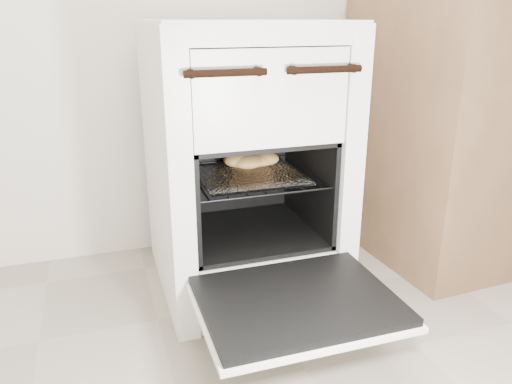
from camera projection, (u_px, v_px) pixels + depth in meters
stove at (243, 165)px, 1.60m from camera, size 0.55×0.62×0.85m
oven_door at (297, 303)px, 1.25m from camera, size 0.50×0.39×0.04m
oven_rack at (249, 176)px, 1.55m from camera, size 0.40×0.39×0.01m
foil_sheet at (250, 176)px, 1.53m from camera, size 0.31×0.28×0.01m
baked_rolls at (252, 160)px, 1.61m from camera, size 0.20×0.15×0.05m
counter at (493, 124)px, 1.89m from camera, size 0.99×0.69×0.96m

